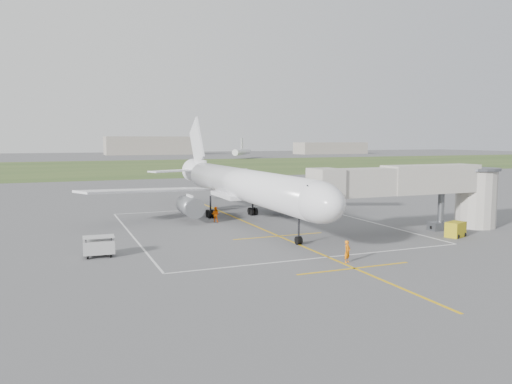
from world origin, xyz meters
name	(u,v)px	position (x,y,z in m)	size (l,w,h in m)	color
ground	(244,221)	(0.00, 0.00, 0.00)	(700.00, 700.00, 0.00)	#505053
grass_strip	(117,167)	(0.00, 130.00, 0.01)	(700.00, 120.00, 0.02)	#324C21
apron_markings	(263,229)	(0.00, -5.82, 0.01)	(28.20, 60.00, 0.01)	gold
airliner	(242,185)	(0.00, 0.75, 4.39)	(38.93, 46.75, 13.52)	silver
jet_bridge	(425,188)	(15.72, -13.50, 4.74)	(23.40, 5.00, 7.20)	gray
gpu_unit	(456,230)	(16.56, -17.23, 0.77)	(2.41, 2.02, 1.55)	#AD9B15
baggage_cart	(99,246)	(-17.98, -12.60, 0.91)	(2.62, 1.65, 1.78)	#B3B3B3
ramp_worker_nose	(347,252)	(0.48, -22.20, 0.90)	(0.66, 0.43, 1.80)	orange
ramp_worker_wing	(215,214)	(-3.41, 0.81, 0.94)	(0.92, 0.71, 1.89)	#F26307
distant_hangars	(62,148)	(-16.15, 265.19, 5.17)	(345.00, 49.00, 12.00)	gray
distant_aircraft	(101,154)	(-1.49, 174.91, 3.59)	(170.20, 61.10, 8.85)	silver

